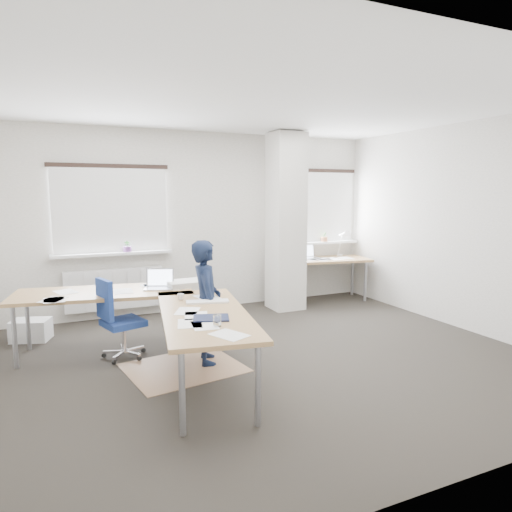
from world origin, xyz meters
name	(u,v)px	position (x,y,z in m)	size (l,w,h in m)	color
ground	(264,359)	(0.00, 0.00, 0.00)	(6.00, 6.00, 0.00)	black
room_shell	(262,203)	(0.18, 0.45, 1.75)	(6.04, 5.04, 2.82)	#B9B6A9
floor_mat	(184,368)	(-0.89, 0.13, 0.00)	(1.16, 0.98, 0.01)	#987253
white_crate	(31,330)	(-2.41, 1.83, 0.13)	(0.44, 0.31, 0.27)	white
desk_main	(154,303)	(-1.15, 0.31, 0.69)	(2.40, 2.98, 0.96)	olive
desk_side	(328,261)	(2.24, 2.16, 0.69)	(1.50, 0.93, 1.22)	olive
task_chair	(121,336)	(-1.46, 0.70, 0.26)	(0.52, 0.51, 0.93)	navy
person	(206,302)	(-0.61, 0.20, 0.68)	(0.50, 0.33, 1.36)	black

